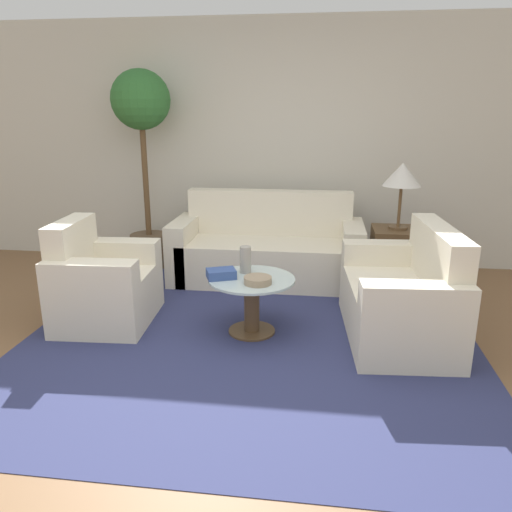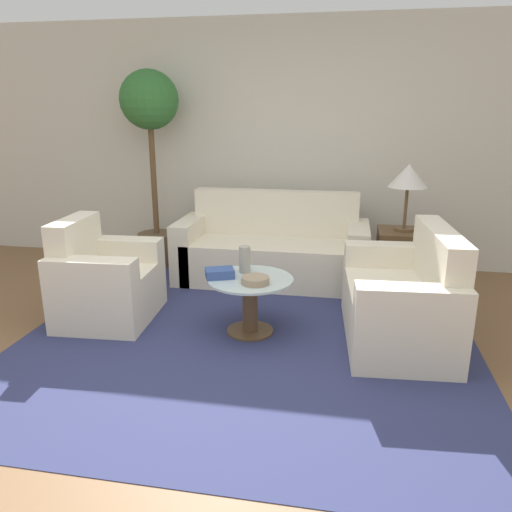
# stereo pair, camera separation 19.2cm
# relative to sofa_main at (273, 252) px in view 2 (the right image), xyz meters

# --- Properties ---
(ground_plane) EXTENTS (14.00, 14.00, 0.00)m
(ground_plane) POSITION_rel_sofa_main_xyz_m (-0.10, -2.10, -0.29)
(ground_plane) COLOR brown
(wall_back) EXTENTS (10.00, 0.06, 2.60)m
(wall_back) POSITION_rel_sofa_main_xyz_m (-0.10, 0.67, 1.01)
(wall_back) COLOR beige
(wall_back) RESTS_ON ground_plane
(rug) EXTENTS (3.39, 3.44, 0.01)m
(rug) POSITION_rel_sofa_main_xyz_m (0.02, -1.30, -0.29)
(rug) COLOR navy
(rug) RESTS_ON ground_plane
(sofa_main) EXTENTS (1.89, 0.76, 0.88)m
(sofa_main) POSITION_rel_sofa_main_xyz_m (0.00, 0.00, 0.00)
(sofa_main) COLOR beige
(sofa_main) RESTS_ON ground_plane
(armchair) EXTENTS (0.75, 0.86, 0.84)m
(armchair) POSITION_rel_sofa_main_xyz_m (-1.23, -1.24, 0.00)
(armchair) COLOR beige
(armchair) RESTS_ON ground_plane
(loveseat) EXTENTS (0.82, 1.29, 0.86)m
(loveseat) POSITION_rel_sofa_main_xyz_m (1.19, -1.20, 0.00)
(loveseat) COLOR beige
(loveseat) RESTS_ON ground_plane
(coffee_table) EXTENTS (0.66, 0.66, 0.45)m
(coffee_table) POSITION_rel_sofa_main_xyz_m (0.02, -1.30, -0.00)
(coffee_table) COLOR brown
(coffee_table) RESTS_ON ground_plane
(side_table) EXTENTS (0.46, 0.46, 0.59)m
(side_table) POSITION_rel_sofa_main_xyz_m (1.25, -0.11, 0.01)
(side_table) COLOR brown
(side_table) RESTS_ON ground_plane
(table_lamp) EXTENTS (0.36, 0.36, 0.62)m
(table_lamp) POSITION_rel_sofa_main_xyz_m (1.25, -0.11, 0.79)
(table_lamp) COLOR brown
(table_lamp) RESTS_ON side_table
(potted_plant) EXTENTS (0.60, 0.60, 2.07)m
(potted_plant) POSITION_rel_sofa_main_xyz_m (-1.33, 0.26, 1.13)
(potted_plant) COLOR brown
(potted_plant) RESTS_ON ground_plane
(vase) EXTENTS (0.09, 0.09, 0.21)m
(vase) POSITION_rel_sofa_main_xyz_m (-0.04, -1.17, 0.26)
(vase) COLOR #9E998E
(vase) RESTS_ON coffee_table
(bowl) EXTENTS (0.21, 0.21, 0.05)m
(bowl) POSITION_rel_sofa_main_xyz_m (0.08, -1.41, 0.18)
(bowl) COLOR gray
(bowl) RESTS_ON coffee_table
(book_stack) EXTENTS (0.25, 0.22, 0.07)m
(book_stack) POSITION_rel_sofa_main_xyz_m (-0.21, -1.32, 0.19)
(book_stack) COLOR #334C8C
(book_stack) RESTS_ON coffee_table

